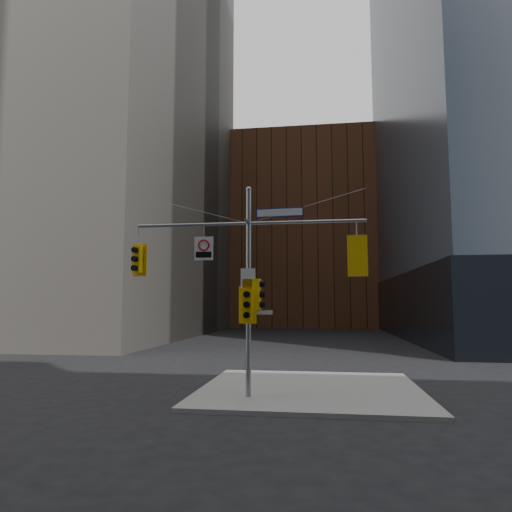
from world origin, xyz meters
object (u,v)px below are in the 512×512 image
(signal_assembly, at_px, (249,269))
(traffic_light_east_arm, at_px, (357,256))
(traffic_light_west_arm, at_px, (137,259))
(traffic_light_pole_front, at_px, (247,305))
(street_sign_blade, at_px, (280,213))
(regulatory_sign_arm, at_px, (204,248))
(traffic_light_pole_side, at_px, (258,294))

(signal_assembly, relative_size, traffic_light_east_arm, 5.85)
(traffic_light_west_arm, distance_m, traffic_light_east_arm, 7.67)
(traffic_light_pole_front, bearing_deg, signal_assembly, 86.76)
(street_sign_blade, bearing_deg, regulatory_sign_arm, -175.69)
(regulatory_sign_arm, bearing_deg, traffic_light_pole_side, -2.26)
(traffic_light_pole_front, bearing_deg, traffic_light_pole_side, 36.63)
(regulatory_sign_arm, bearing_deg, street_sign_blade, -2.47)
(street_sign_blade, distance_m, regulatory_sign_arm, 2.91)
(traffic_light_west_arm, bearing_deg, street_sign_blade, 10.97)
(traffic_light_west_arm, distance_m, street_sign_blade, 5.32)
(traffic_light_west_arm, xyz_separation_m, traffic_light_east_arm, (7.67, -0.01, 0.00))
(traffic_light_pole_front, xyz_separation_m, regulatory_sign_arm, (-1.58, 0.25, 1.98))
(traffic_light_west_arm, distance_m, traffic_light_pole_side, 4.51)
(traffic_light_pole_side, distance_m, street_sign_blade, 2.90)
(traffic_light_pole_side, xyz_separation_m, street_sign_blade, (0.75, -0.00, 2.80))
(traffic_light_pole_side, relative_size, traffic_light_pole_front, 0.83)
(traffic_light_west_arm, distance_m, regulatory_sign_arm, 2.46)
(traffic_light_pole_side, height_order, regulatory_sign_arm, regulatory_sign_arm)
(traffic_light_east_arm, bearing_deg, street_sign_blade, 0.58)
(traffic_light_pole_side, bearing_deg, street_sign_blade, -85.21)
(traffic_light_pole_side, bearing_deg, traffic_light_west_arm, 94.69)
(traffic_light_east_arm, distance_m, street_sign_blade, 3.01)
(signal_assembly, bearing_deg, regulatory_sign_arm, -179.27)
(signal_assembly, xyz_separation_m, traffic_light_pole_front, (-0.00, -0.27, -1.22))
(traffic_light_west_arm, height_order, street_sign_blade, street_sign_blade)
(signal_assembly, bearing_deg, traffic_light_east_arm, 0.01)
(traffic_light_pole_front, bearing_deg, regulatory_sign_arm, 167.97)
(traffic_light_west_arm, bearing_deg, regulatory_sign_arm, 10.30)
(traffic_light_pole_front, height_order, regulatory_sign_arm, regulatory_sign_arm)
(traffic_light_pole_side, xyz_separation_m, traffic_light_pole_front, (-0.32, -0.27, -0.35))
(traffic_light_east_arm, height_order, regulatory_sign_arm, regulatory_sign_arm)
(signal_assembly, distance_m, street_sign_blade, 2.21)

